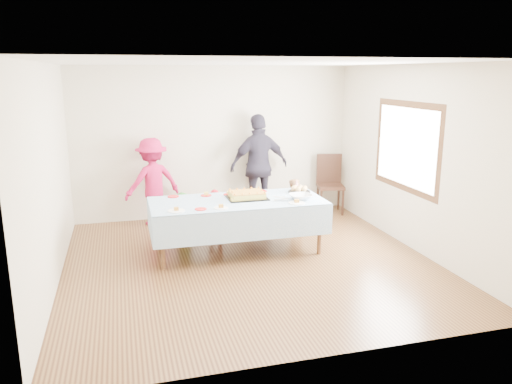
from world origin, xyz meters
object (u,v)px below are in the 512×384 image
party_table (237,204)px  dining_chair (330,180)px  birthday_cake (247,195)px  adult_left (153,182)px

party_table → dining_chair: (2.18, 1.68, -0.12)m
birthday_cake → adult_left: size_ratio=0.38×
party_table → adult_left: (-1.09, 1.73, 0.03)m
dining_chair → adult_left: 3.28m
party_table → birthday_cake: bearing=21.8°
party_table → adult_left: 2.04m
birthday_cake → adult_left: (-1.25, 1.66, -0.08)m
party_table → adult_left: bearing=122.2°
party_table → dining_chair: bearing=37.6°
party_table → birthday_cake: size_ratio=4.34×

